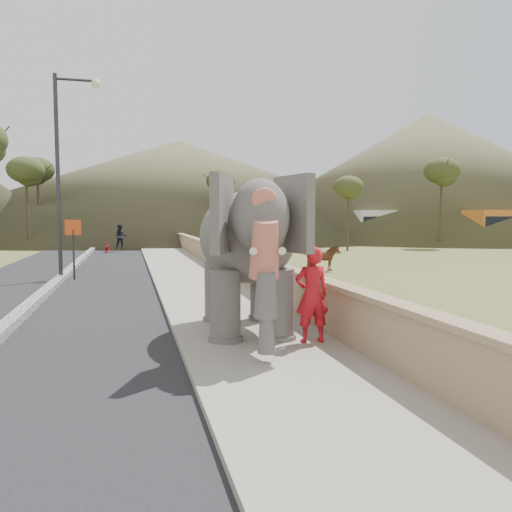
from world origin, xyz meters
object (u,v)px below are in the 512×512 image
(motorcyclist, at_px, (115,241))
(lamppost, at_px, (66,156))
(cow, at_px, (323,258))
(elephant_and_man, at_px, (247,258))

(motorcyclist, bearing_deg, lamppost, -95.02)
(cow, relative_size, elephant_and_man, 0.33)
(cow, distance_m, elephant_and_man, 13.02)
(elephant_and_man, bearing_deg, motorcyclist, 97.24)
(cow, height_order, elephant_and_man, elephant_and_man)
(lamppost, xyz_separation_m, cow, (11.00, 0.60, -4.26))
(motorcyclist, bearing_deg, cow, -57.20)
(lamppost, bearing_deg, motorcyclist, 84.98)
(lamppost, relative_size, elephant_and_man, 1.83)
(cow, xyz_separation_m, elephant_and_man, (-6.29, -11.35, 1.05))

